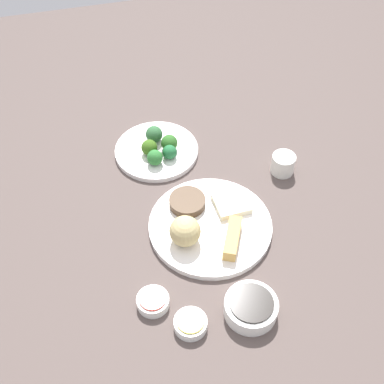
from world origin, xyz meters
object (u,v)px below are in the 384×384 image
broccoli_plate (157,151)px  sauce_ramekin_sweet_and_sour (153,302)px  teacup (283,164)px  sauce_ramekin_hot_mustard (190,324)px  main_plate (209,225)px  soy_sauce_bowl (251,308)px

broccoli_plate → sauce_ramekin_sweet_and_sour: sauce_ramekin_sweet_and_sour is taller
teacup → sauce_ramekin_hot_mustard: bearing=-43.1°
broccoli_plate → teacup: size_ratio=3.71×
sauce_ramekin_hot_mustard → sauce_ramekin_sweet_and_sour: same height
main_plate → broccoli_plate: 0.28m
sauce_ramekin_sweet_and_sour → sauce_ramekin_hot_mustard: bearing=42.5°
broccoli_plate → soy_sauce_bowl: soy_sauce_bowl is taller
broccoli_plate → sauce_ramekin_sweet_and_sour: size_ratio=3.25×
soy_sauce_bowl → sauce_ramekin_sweet_and_sour: (-0.07, -0.19, -0.01)m
broccoli_plate → sauce_ramekin_sweet_and_sour: (0.44, -0.10, 0.00)m
sauce_ramekin_sweet_and_sour → main_plate: bearing=134.6°
main_plate → sauce_ramekin_sweet_and_sour: 0.24m
broccoli_plate → sauce_ramekin_hot_mustard: sauce_ramekin_hot_mustard is taller
main_plate → broccoli_plate: main_plate is taller
sauce_ramekin_hot_mustard → teacup: bearing=136.9°
main_plate → sauce_ramekin_hot_mustard: size_ratio=4.23×
broccoli_plate → sauce_ramekin_hot_mustard: size_ratio=3.25×
soy_sauce_bowl → teacup: bearing=149.7°
broccoli_plate → sauce_ramekin_sweet_and_sour: 0.45m
main_plate → soy_sauce_bowl: size_ratio=2.61×
main_plate → teacup: teacup is taller
main_plate → broccoli_plate: bearing=-166.5°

